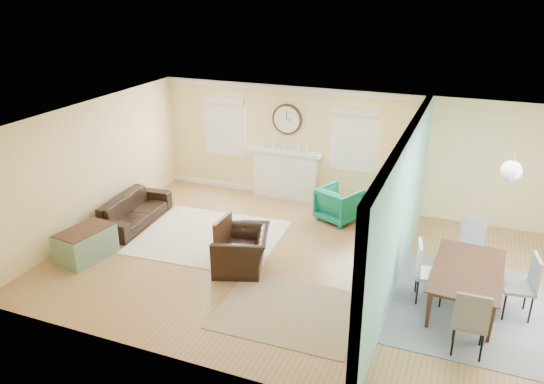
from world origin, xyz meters
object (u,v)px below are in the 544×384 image
(sofa, at_px, (133,210))
(green_chair, at_px, (339,204))
(dining_table, at_px, (468,288))
(credenza, at_px, (390,225))
(eames_chair, at_px, (241,250))

(sofa, distance_m, green_chair, 4.29)
(green_chair, bearing_deg, dining_table, 162.99)
(credenza, bearing_deg, green_chair, 148.87)
(eames_chair, xyz_separation_m, dining_table, (3.74, 0.21, -0.03))
(dining_table, bearing_deg, eames_chair, 96.09)
(sofa, relative_size, credenza, 1.31)
(dining_table, bearing_deg, green_chair, 51.32)
(sofa, height_order, dining_table, dining_table)
(green_chair, relative_size, dining_table, 0.44)
(dining_table, bearing_deg, credenza, 44.95)
(eames_chair, bearing_deg, green_chair, 139.66)
(sofa, xyz_separation_m, credenza, (5.11, 1.02, 0.11))
(sofa, bearing_deg, green_chair, -70.87)
(sofa, bearing_deg, credenza, -83.36)
(dining_table, bearing_deg, sofa, 87.31)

